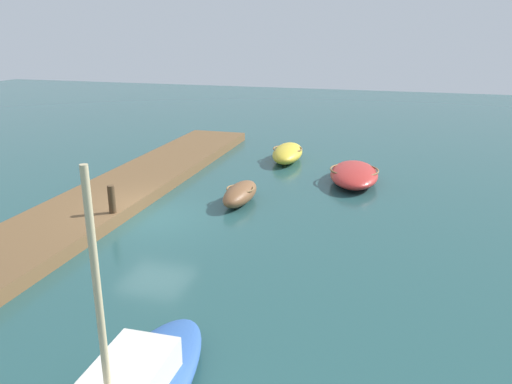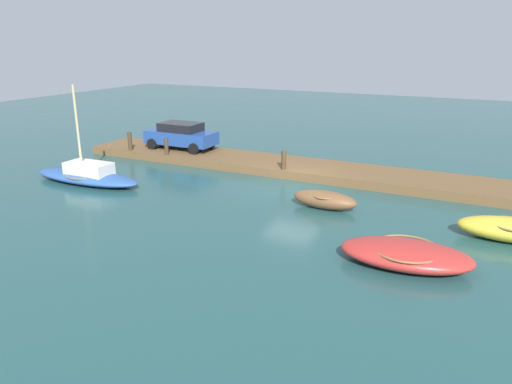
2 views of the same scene
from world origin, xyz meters
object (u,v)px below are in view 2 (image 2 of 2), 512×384
(mooring_post_west, at_px, (284,160))
(mooring_post_mid_west, at_px, (166,146))
(dinghy_brown, at_px, (325,200))
(sailboat_blue, at_px, (87,175))
(rowboat_yellow, at_px, (512,230))
(parked_car, at_px, (181,135))
(motorboat_red, at_px, (406,254))
(mooring_post_mid_east, at_px, (130,141))

(mooring_post_west, distance_m, mooring_post_mid_west, 7.28)
(dinghy_brown, distance_m, sailboat_blue, 11.78)
(rowboat_yellow, xyz_separation_m, mooring_post_mid_west, (17.64, -3.86, 0.51))
(sailboat_blue, distance_m, rowboat_yellow, 18.68)
(sailboat_blue, bearing_deg, dinghy_brown, -173.45)
(rowboat_yellow, distance_m, parked_car, 18.68)
(parked_car, bearing_deg, sailboat_blue, 83.13)
(motorboat_red, bearing_deg, mooring_post_mid_west, -32.59)
(dinghy_brown, bearing_deg, mooring_post_mid_east, -13.62)
(mooring_post_west, distance_m, parked_car, 7.66)
(motorboat_red, distance_m, parked_car, 17.52)
(motorboat_red, xyz_separation_m, mooring_post_mid_west, (14.68, -7.54, 0.54))
(dinghy_brown, relative_size, mooring_post_mid_west, 2.87)
(motorboat_red, distance_m, mooring_post_mid_east, 18.90)
(mooring_post_mid_east, bearing_deg, motorboat_red, 156.50)
(sailboat_blue, height_order, mooring_post_mid_west, sailboat_blue)
(parked_car, bearing_deg, rowboat_yellow, 162.54)
(rowboat_yellow, relative_size, motorboat_red, 0.87)
(dinghy_brown, height_order, mooring_post_west, mooring_post_west)
(dinghy_brown, xyz_separation_m, mooring_post_mid_east, (13.33, -3.54, 0.60))
(rowboat_yellow, bearing_deg, mooring_post_mid_east, -14.89)
(sailboat_blue, xyz_separation_m, mooring_post_mid_east, (1.66, -5.16, 0.59))
(motorboat_red, bearing_deg, mooring_post_west, -50.96)
(mooring_post_mid_east, bearing_deg, dinghy_brown, 165.15)
(motorboat_red, distance_m, mooring_post_mid_west, 16.51)
(mooring_post_mid_west, distance_m, parked_car, 1.76)
(rowboat_yellow, xyz_separation_m, motorboat_red, (2.96, 3.67, -0.03))
(dinghy_brown, distance_m, parked_car, 12.09)
(sailboat_blue, height_order, rowboat_yellow, sailboat_blue)
(motorboat_red, xyz_separation_m, mooring_post_west, (7.39, -7.54, 0.55))
(sailboat_blue, distance_m, mooring_post_mid_east, 5.45)
(mooring_post_west, relative_size, mooring_post_mid_west, 1.01)
(rowboat_yellow, height_order, mooring_post_mid_west, mooring_post_mid_west)
(mooring_post_west, bearing_deg, mooring_post_mid_east, 0.00)
(sailboat_blue, bearing_deg, rowboat_yellow, -177.40)
(dinghy_brown, distance_m, motorboat_red, 5.66)
(dinghy_brown, relative_size, sailboat_blue, 0.45)
(mooring_post_mid_west, relative_size, mooring_post_mid_east, 0.89)
(dinghy_brown, xyz_separation_m, sailboat_blue, (11.67, 1.63, 0.01))
(mooring_post_mid_west, xyz_separation_m, mooring_post_mid_east, (2.65, 0.00, 0.06))
(dinghy_brown, relative_size, parked_car, 0.65)
(rowboat_yellow, bearing_deg, sailboat_blue, -0.13)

